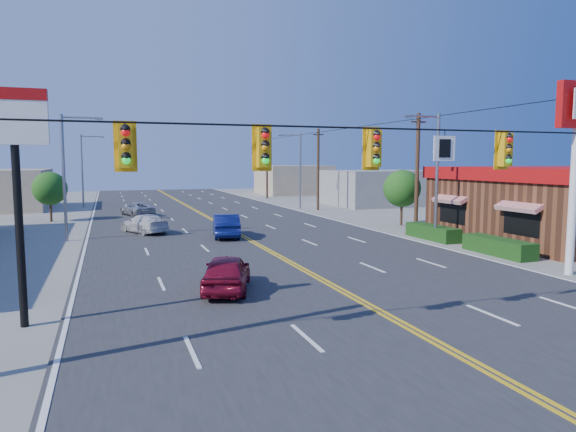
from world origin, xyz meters
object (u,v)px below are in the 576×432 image
object	(u,v)px
car_white	(144,224)
car_silver	(137,209)
kfc	(571,203)
pizza_hut_sign	(15,157)
car_magenta	(227,274)
signal_span	(406,167)
car_blue	(226,226)

from	to	relation	value
car_white	car_silver	distance (m)	12.28
kfc	car_silver	world-z (taller)	kfc
pizza_hut_sign	car_silver	size ratio (longest dim) A/B	1.54
pizza_hut_sign	car_magenta	bearing A→B (deg)	16.93
signal_span	pizza_hut_sign	distance (m)	11.60
car_magenta	car_silver	xyz separation A→B (m)	(-1.70, 30.11, -0.10)
car_magenta	car_white	bearing A→B (deg)	-65.83
signal_span	car_white	bearing A→B (deg)	104.00
signal_span	car_blue	size ratio (longest dim) A/B	5.25
signal_span	car_blue	distance (m)	20.54
signal_span	car_silver	distance (m)	36.89
signal_span	car_magenta	xyz separation A→B (m)	(-4.08, 6.07, -4.17)
signal_span	car_white	distance (m)	24.99
signal_span	car_magenta	world-z (taller)	signal_span
car_magenta	kfc	bearing A→B (deg)	-148.01
signal_span	car_white	xyz separation A→B (m)	(-5.96, 23.90, -4.23)
signal_span	car_blue	world-z (taller)	signal_span
car_blue	car_white	bearing A→B (deg)	-28.32
pizza_hut_sign	car_magenta	distance (m)	8.39
kfc	car_blue	world-z (taller)	kfc
car_magenta	car_blue	distance (m)	14.37
car_white	car_silver	bearing A→B (deg)	-114.73
car_magenta	car_white	distance (m)	17.93
car_magenta	car_white	world-z (taller)	car_magenta
car_silver	kfc	bearing A→B (deg)	119.74
signal_span	kfc	xyz separation A→B (m)	(20.02, 12.00, -2.51)
car_white	car_magenta	bearing A→B (deg)	72.09
pizza_hut_sign	car_blue	world-z (taller)	pizza_hut_sign
car_magenta	signal_span	bearing A→B (deg)	142.08
signal_span	pizza_hut_sign	bearing A→B (deg)	159.81
kfc	pizza_hut_sign	distance (m)	32.04
signal_span	pizza_hut_sign	size ratio (longest dim) A/B	3.55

